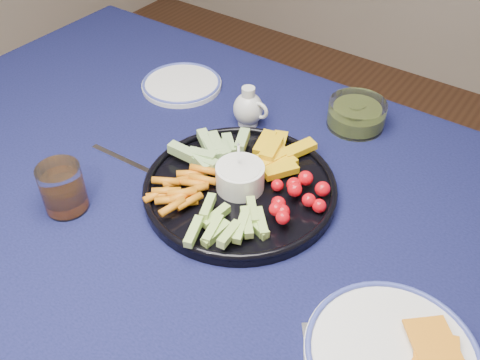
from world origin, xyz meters
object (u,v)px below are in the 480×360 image
Objects in this scene: crudite_platter at (239,184)px; pickle_bowl at (356,115)px; side_plate_extra at (182,84)px; cheese_plate at (393,353)px; creamer_pitcher at (249,109)px; juice_tumbler at (63,191)px; dining_table at (227,259)px.

crudite_platter is 2.91× the size of pickle_bowl.
crudite_platter reaches higher than side_plate_extra.
pickle_bowl is 0.55m from cheese_plate.
juice_tumbler reaches higher than creamer_pitcher.
dining_table is 18.50× the size of juice_tumbler.
pickle_bowl is 0.50× the size of cheese_plate.
pickle_bowl is (0.05, 0.40, 0.11)m from dining_table.
side_plate_extra is (-0.10, 0.43, -0.03)m from juice_tumbler.
crudite_platter is 1.89× the size of side_plate_extra.
side_plate_extra reaches higher than dining_table.
cheese_plate is 0.60m from juice_tumbler.
crudite_platter is 0.22m from creamer_pitcher.
crudite_platter is 0.39m from side_plate_extra.
crudite_platter is at bearing 42.56° from juice_tumbler.
pickle_bowl reaches higher than dining_table.
juice_tumbler is (-0.31, -0.53, 0.01)m from pickle_bowl.
juice_tumbler reaches higher than side_plate_extra.
creamer_pitcher is 0.23m from pickle_bowl.
pickle_bowl is (0.19, 0.13, -0.01)m from creamer_pitcher.
dining_table is 0.42m from pickle_bowl.
side_plate_extra is at bearing 139.52° from dining_table.
dining_table is 6.88× the size of cheese_plate.
cheese_plate is (0.48, -0.34, -0.03)m from creamer_pitcher.
creamer_pitcher is at bearing -146.04° from pickle_bowl.
side_plate_extra is at bearing 171.80° from creamer_pitcher.
side_plate_extra is at bearing 151.71° from cheese_plate.
creamer_pitcher is 0.47× the size of side_plate_extra.
juice_tumbler is at bearing -106.26° from creamer_pitcher.
side_plate_extra is (-0.69, 0.37, -0.00)m from cheese_plate.
side_plate_extra is (-0.32, 0.22, -0.01)m from crudite_platter.
crudite_platter reaches higher than cheese_plate.
pickle_bowl is at bearing 76.20° from crudite_platter.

